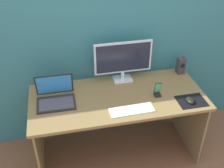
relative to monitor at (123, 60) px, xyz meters
The scene contains 10 objects.
ground_plane 0.99m from the monitor, 113.29° to the right, with size 8.00×8.00×0.00m, color brown.
wall_back 0.36m from the monitor, 124.89° to the left, with size 6.00×0.04×2.50m, color teal.
desk 0.46m from the monitor, 113.29° to the right, with size 1.57×0.70×0.72m.
monitor is the anchor object (origin of this frame).
speaker_right 0.62m from the monitor, ahead, with size 0.07×0.08×0.17m.
laptop 0.71m from the monitor, 161.61° to the right, with size 0.33×0.27×0.23m.
keyboard_external 0.53m from the monitor, 94.84° to the right, with size 0.38×0.13×0.01m, color white.
mousepad 0.72m from the monitor, 42.61° to the right, with size 0.25×0.20×0.00m, color black.
mouse 0.71m from the monitor, 44.48° to the right, with size 0.06×0.10×0.04m, color black.
phone_in_dock 0.44m from the monitor, 53.06° to the right, with size 0.06×0.06×0.14m.
Camera 1 is at (-0.48, -1.96, 2.22)m, focal length 44.65 mm.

